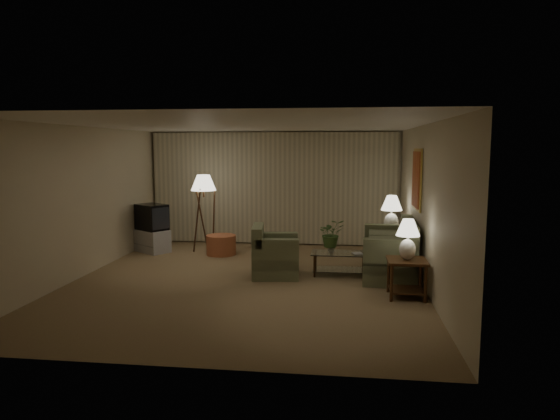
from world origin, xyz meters
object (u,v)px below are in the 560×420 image
at_px(side_table_near, 407,271).
at_px(tv_cabinet, 153,241).
at_px(crt_tv, 152,217).
at_px(side_table_far, 391,241).
at_px(table_lamp_far, 392,210).
at_px(sofa, 389,254).
at_px(coffee_table, 339,260).
at_px(vase, 331,249).
at_px(floor_lamp, 204,211).
at_px(table_lamp_near, 408,236).
at_px(armchair, 276,256).
at_px(ottoman, 221,245).

distance_m(side_table_near, tv_cabinet, 5.91).
distance_m(side_table_near, crt_tv, 5.91).
bearing_deg(side_table_far, table_lamp_far, -90.00).
bearing_deg(side_table_far, tv_cabinet, 177.87).
relative_size(sofa, coffee_table, 1.87).
distance_m(coffee_table, vase, 0.26).
distance_m(tv_cabinet, floor_lamp, 1.32).
xyz_separation_m(side_table_far, table_lamp_near, (0.00, -2.60, 0.57)).
distance_m(side_table_far, tv_cabinet, 5.21).
relative_size(armchair, coffee_table, 1.04).
distance_m(coffee_table, tv_cabinet, 4.43).
xyz_separation_m(ottoman, vase, (2.41, -1.45, 0.27)).
bearing_deg(floor_lamp, side_table_far, -5.98).
height_order(floor_lamp, ottoman, floor_lamp).
xyz_separation_m(sofa, side_table_near, (0.15, -1.35, 0.02)).
height_order(sofa, armchair, sofa).
bearing_deg(vase, table_lamp_far, 48.47).
xyz_separation_m(armchair, table_lamp_far, (2.19, 1.54, 0.68)).
bearing_deg(crt_tv, tv_cabinet, 0.00).
bearing_deg(crt_tv, side_table_near, 6.34).
height_order(sofa, coffee_table, sofa).
xyz_separation_m(armchair, vase, (1.00, 0.19, 0.12)).
bearing_deg(crt_tv, table_lamp_far, 32.46).
bearing_deg(side_table_far, side_table_near, -90.00).
height_order(armchair, side_table_near, armchair).
bearing_deg(floor_lamp, crt_tv, -168.36).
bearing_deg(armchair, sofa, -88.68).
bearing_deg(vase, sofa, 5.46).
xyz_separation_m(table_lamp_near, ottoman, (-3.61, 2.70, -0.76)).
bearing_deg(table_lamp_far, crt_tv, 177.87).
height_order(side_table_far, table_lamp_near, table_lamp_near).
xyz_separation_m(armchair, ottoman, (-1.42, 1.64, -0.15)).
relative_size(table_lamp_near, floor_lamp, 0.37).
relative_size(side_table_far, ottoman, 0.94).
distance_m(table_lamp_near, floor_lamp, 5.07).
bearing_deg(table_lamp_near, vase, 133.73).
bearing_deg(side_table_near, armchair, 154.22).
bearing_deg(table_lamp_far, tv_cabinet, 177.87).
height_order(crt_tv, floor_lamp, floor_lamp).
relative_size(sofa, tv_cabinet, 2.13).
xyz_separation_m(sofa, armchair, (-2.04, -0.29, -0.04)).
bearing_deg(armchair, floor_lamp, 36.90).
relative_size(sofa, ottoman, 2.98).
height_order(coffee_table, ottoman, ottoman).
bearing_deg(side_table_far, crt_tv, 177.87).
height_order(ottoman, vase, vase).
bearing_deg(ottoman, side_table_far, -1.65).
xyz_separation_m(floor_lamp, vase, (2.88, -1.78, -0.42)).
xyz_separation_m(tv_cabinet, floor_lamp, (1.13, 0.23, 0.65)).
height_order(table_lamp_far, floor_lamp, floor_lamp).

